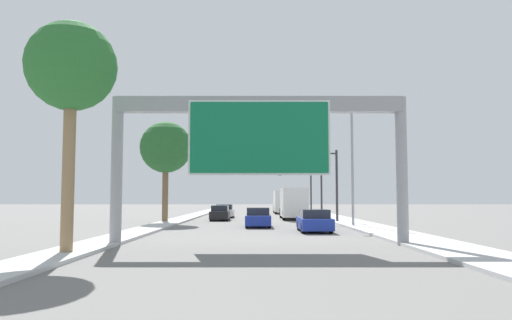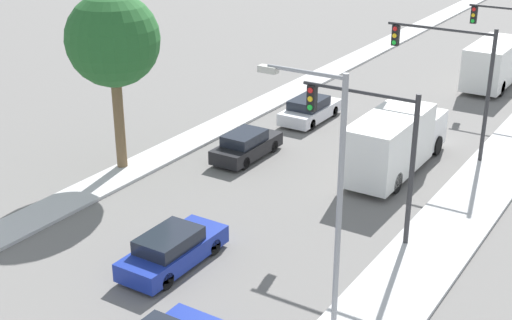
{
  "view_description": "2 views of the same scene",
  "coord_description": "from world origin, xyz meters",
  "px_view_note": "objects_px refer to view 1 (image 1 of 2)",
  "views": [
    {
      "loc": [
        -0.15,
        -4.5,
        2.15
      ],
      "look_at": [
        0.0,
        26.04,
        4.44
      ],
      "focal_mm": 35.0,
      "sensor_mm": 36.0,
      "label": 1
    },
    {
      "loc": [
        14.97,
        14.16,
        13.78
      ],
      "look_at": [
        0.85,
        36.37,
        2.89
      ],
      "focal_mm": 50.0,
      "sensor_mm": 36.0,
      "label": 2
    }
  ],
  "objects_px": {
    "car_far_right": "(218,213)",
    "palm_tree_foreground": "(69,69)",
    "car_near_right": "(256,218)",
    "traffic_light_mid_block": "(303,174)",
    "car_far_left": "(312,221)",
    "street_lamp_right": "(345,157)",
    "palm_tree_background": "(163,148)",
    "traffic_light_far_intersection": "(298,181)",
    "traffic_light_near_intersection": "(316,173)",
    "car_mid_left": "(222,211)",
    "truck_box_secondary": "(281,202)",
    "sign_gantry": "(257,133)",
    "truck_box_primary": "(291,203)"
  },
  "relations": [
    {
      "from": "car_near_right",
      "to": "truck_box_primary",
      "type": "bearing_deg",
      "value": 74.62
    },
    {
      "from": "car_far_right",
      "to": "palm_tree_foreground",
      "type": "bearing_deg",
      "value": -97.37
    },
    {
      "from": "car_near_right",
      "to": "traffic_light_mid_block",
      "type": "xyz_separation_m",
      "value": [
        5.06,
        16.05,
        3.94
      ]
    },
    {
      "from": "truck_box_secondary",
      "to": "traffic_light_far_intersection",
      "type": "distance_m",
      "value": 5.47
    },
    {
      "from": "palm_tree_foreground",
      "to": "traffic_light_mid_block",
      "type": "bearing_deg",
      "value": 70.21
    },
    {
      "from": "car_far_right",
      "to": "sign_gantry",
      "type": "bearing_deg",
      "value": -81.84
    },
    {
      "from": "car_far_left",
      "to": "sign_gantry",
      "type": "bearing_deg",
      "value": -111.4
    },
    {
      "from": "car_near_right",
      "to": "traffic_light_far_intersection",
      "type": "distance_m",
      "value": 26.84
    },
    {
      "from": "car_far_right",
      "to": "car_near_right",
      "type": "height_order",
      "value": "car_near_right"
    },
    {
      "from": "traffic_light_near_intersection",
      "to": "palm_tree_background",
      "type": "xyz_separation_m",
      "value": [
        -13.07,
        -0.18,
        2.15
      ]
    },
    {
      "from": "truck_box_secondary",
      "to": "palm_tree_foreground",
      "type": "bearing_deg",
      "value": -102.43
    },
    {
      "from": "truck_box_primary",
      "to": "street_lamp_right",
      "type": "distance_m",
      "value": 13.9
    },
    {
      "from": "car_near_right",
      "to": "palm_tree_background",
      "type": "relative_size",
      "value": 0.54
    },
    {
      "from": "sign_gantry",
      "to": "car_mid_left",
      "type": "height_order",
      "value": "sign_gantry"
    },
    {
      "from": "car_mid_left",
      "to": "street_lamp_right",
      "type": "xyz_separation_m",
      "value": [
        9.97,
        -17.5,
        4.4
      ]
    },
    {
      "from": "car_far_right",
      "to": "traffic_light_mid_block",
      "type": "height_order",
      "value": "traffic_light_mid_block"
    },
    {
      "from": "car_far_right",
      "to": "street_lamp_right",
      "type": "bearing_deg",
      "value": -47.1
    },
    {
      "from": "traffic_light_far_intersection",
      "to": "street_lamp_right",
      "type": "relative_size",
      "value": 0.74
    },
    {
      "from": "car_mid_left",
      "to": "palm_tree_foreground",
      "type": "distance_m",
      "value": 35.75
    },
    {
      "from": "truck_box_secondary",
      "to": "palm_tree_background",
      "type": "distance_m",
      "value": 27.49
    },
    {
      "from": "palm_tree_foreground",
      "to": "street_lamp_right",
      "type": "xyz_separation_m",
      "value": [
        13.62,
        17.5,
        -1.92
      ]
    },
    {
      "from": "car_far_right",
      "to": "traffic_light_near_intersection",
      "type": "bearing_deg",
      "value": -26.21
    },
    {
      "from": "palm_tree_background",
      "to": "truck_box_secondary",
      "type": "bearing_deg",
      "value": 65.2
    },
    {
      "from": "truck_box_primary",
      "to": "traffic_light_mid_block",
      "type": "height_order",
      "value": "traffic_light_mid_block"
    },
    {
      "from": "car_far_left",
      "to": "street_lamp_right",
      "type": "bearing_deg",
      "value": 57.94
    },
    {
      "from": "truck_box_primary",
      "to": "palm_tree_background",
      "type": "xyz_separation_m",
      "value": [
        -11.35,
        -6.86,
        4.8
      ]
    },
    {
      "from": "truck_box_primary",
      "to": "traffic_light_far_intersection",
      "type": "relative_size",
      "value": 1.32
    },
    {
      "from": "car_far_right",
      "to": "car_near_right",
      "type": "relative_size",
      "value": 0.94
    },
    {
      "from": "palm_tree_foreground",
      "to": "palm_tree_background",
      "type": "distance_m",
      "value": 23.77
    },
    {
      "from": "car_far_left",
      "to": "truck_box_primary",
      "type": "xyz_separation_m",
      "value": [
        -0.0,
        17.86,
        0.89
      ]
    },
    {
      "from": "traffic_light_near_intersection",
      "to": "traffic_light_far_intersection",
      "type": "relative_size",
      "value": 0.99
    },
    {
      "from": "traffic_light_near_intersection",
      "to": "car_mid_left",
      "type": "bearing_deg",
      "value": 128.25
    },
    {
      "from": "car_mid_left",
      "to": "traffic_light_near_intersection",
      "type": "height_order",
      "value": "traffic_light_near_intersection"
    },
    {
      "from": "car_far_left",
      "to": "car_mid_left",
      "type": "height_order",
      "value": "car_far_left"
    },
    {
      "from": "truck_box_secondary",
      "to": "street_lamp_right",
      "type": "height_order",
      "value": "street_lamp_right"
    },
    {
      "from": "street_lamp_right",
      "to": "traffic_light_mid_block",
      "type": "bearing_deg",
      "value": 94.91
    },
    {
      "from": "car_far_left",
      "to": "traffic_light_mid_block",
      "type": "bearing_deg",
      "value": 85.79
    },
    {
      "from": "sign_gantry",
      "to": "traffic_light_far_intersection",
      "type": "xyz_separation_m",
      "value": [
        5.4,
        40.11,
        -0.83
      ]
    },
    {
      "from": "traffic_light_near_intersection",
      "to": "street_lamp_right",
      "type": "height_order",
      "value": "street_lamp_right"
    },
    {
      "from": "truck_box_secondary",
      "to": "palm_tree_foreground",
      "type": "distance_m",
      "value": 49.78
    },
    {
      "from": "sign_gantry",
      "to": "car_far_left",
      "type": "relative_size",
      "value": 3.0
    },
    {
      "from": "palm_tree_background",
      "to": "traffic_light_far_intersection",
      "type": "bearing_deg",
      "value": 56.72
    },
    {
      "from": "car_mid_left",
      "to": "truck_box_secondary",
      "type": "distance_m",
      "value": 15.08
    },
    {
      "from": "traffic_light_mid_block",
      "to": "truck_box_primary",
      "type": "bearing_deg",
      "value": -115.15
    },
    {
      "from": "sign_gantry",
      "to": "street_lamp_right",
      "type": "relative_size",
      "value": 1.58
    },
    {
      "from": "car_far_right",
      "to": "traffic_light_far_intersection",
      "type": "xyz_separation_m",
      "value": [
        8.9,
        15.71,
        3.55
      ]
    },
    {
      "from": "truck_box_secondary",
      "to": "palm_tree_foreground",
      "type": "height_order",
      "value": "palm_tree_foreground"
    },
    {
      "from": "car_near_right",
      "to": "palm_tree_foreground",
      "type": "height_order",
      "value": "palm_tree_foreground"
    },
    {
      "from": "palm_tree_foreground",
      "to": "street_lamp_right",
      "type": "bearing_deg",
      "value": 52.1
    },
    {
      "from": "traffic_light_mid_block",
      "to": "traffic_light_far_intersection",
      "type": "bearing_deg",
      "value": 88.07
    }
  ]
}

